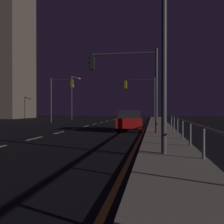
# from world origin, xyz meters

# --- Properties ---
(ground_plane) EXTENTS (112.00, 112.00, 0.00)m
(ground_plane) POSITION_xyz_m (0.00, 17.50, 0.00)
(ground_plane) COLOR black
(ground_plane) RESTS_ON ground
(sidewalk_right) EXTENTS (2.14, 77.00, 0.14)m
(sidewalk_right) POSITION_xyz_m (7.15, 17.50, 0.07)
(sidewalk_right) COLOR #9E937F
(sidewalk_right) RESTS_ON ground
(lane_markings_center) EXTENTS (0.14, 50.00, 0.01)m
(lane_markings_center) POSITION_xyz_m (0.00, 21.00, 0.01)
(lane_markings_center) COLOR silver
(lane_markings_center) RESTS_ON ground
(lane_edge_line) EXTENTS (0.14, 53.00, 0.01)m
(lane_edge_line) POSITION_xyz_m (5.83, 22.50, 0.01)
(lane_edge_line) COLOR gold
(lane_edge_line) RESTS_ON ground
(car) EXTENTS (2.05, 4.49, 1.57)m
(car) POSITION_xyz_m (4.82, 19.37, 0.82)
(car) COLOR #B71414
(car) RESTS_ON ground
(traffic_light_mid_right) EXTENTS (4.51, 0.35, 5.34)m
(traffic_light_mid_right) POSITION_xyz_m (4.84, 16.05, 3.94)
(traffic_light_mid_right) COLOR #2D3033
(traffic_light_mid_right) RESTS_ON sidewalk_right
(traffic_light_near_left) EXTENTS (3.26, 0.54, 5.70)m
(traffic_light_near_left) POSITION_xyz_m (-5.17, 32.22, 3.97)
(traffic_light_near_left) COLOR #38383D
(traffic_light_near_left) RESTS_ON ground
(traffic_light_overhead_east) EXTENTS (3.87, 0.74, 5.35)m
(traffic_light_overhead_east) POSITION_xyz_m (5.09, 31.90, 3.91)
(traffic_light_overhead_east) COLOR #4C4C51
(traffic_light_overhead_east) RESTS_ON sidewalk_right
(street_lamp_corner) EXTENTS (2.28, 0.99, 8.49)m
(street_lamp_corner) POSITION_xyz_m (7.27, 7.70, 5.19)
(street_lamp_corner) COLOR #38383D
(street_lamp_corner) RESTS_ON sidewalk_right
(street_lamp_median) EXTENTS (1.05, 2.36, 7.24)m
(street_lamp_median) POSITION_xyz_m (-6.65, 42.76, 4.41)
(street_lamp_median) COLOR #2D3033
(street_lamp_median) RESTS_ON ground
(barrier_fence) EXTENTS (0.09, 24.03, 0.98)m
(barrier_fence) POSITION_xyz_m (8.08, 9.97, 0.88)
(barrier_fence) COLOR #59595E
(barrier_fence) RESTS_ON sidewalk_right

